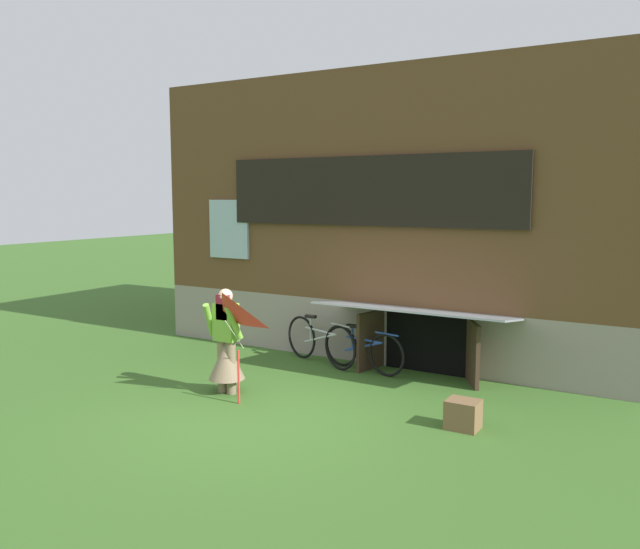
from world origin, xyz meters
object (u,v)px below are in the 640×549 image
object	(u,v)px
bicycle_blue	(363,349)
wooden_crate	(463,414)
person	(226,350)
bicycle_silver	(320,341)
kite	(223,317)

from	to	relation	value
bicycle_blue	wooden_crate	world-z (taller)	bicycle_blue
person	bicycle_silver	bearing A→B (deg)	101.25
bicycle_blue	bicycle_silver	distance (m)	0.84
wooden_crate	bicycle_silver	bearing A→B (deg)	150.40
bicycle_blue	kite	bearing A→B (deg)	-97.16
kite	bicycle_silver	size ratio (longest dim) A/B	0.89
bicycle_blue	bicycle_silver	world-z (taller)	bicycle_silver
kite	bicycle_blue	xyz separation A→B (m)	(0.84, 2.50, -0.85)
person	kite	size ratio (longest dim) A/B	1.02
person	bicycle_silver	xyz separation A→B (m)	(0.31, 2.10, -0.25)
kite	bicycle_silver	xyz separation A→B (m)	(0.00, 2.54, -0.82)
person	bicycle_silver	world-z (taller)	person
kite	bicycle_blue	world-z (taller)	kite
kite	bicycle_silver	distance (m)	2.67
wooden_crate	bicycle_blue	bearing A→B (deg)	142.68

